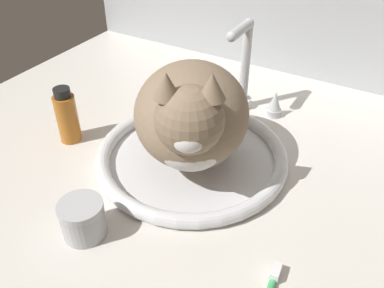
# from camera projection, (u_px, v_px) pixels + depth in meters

# --- Properties ---
(countertop) EXTENTS (1.14, 0.82, 0.03)m
(countertop) POSITION_uv_depth(u_px,v_px,m) (200.00, 157.00, 0.81)
(countertop) COLOR silver
(countertop) RESTS_ON ground
(backsplash_wall) EXTENTS (1.14, 0.02, 0.34)m
(backsplash_wall) POSITION_uv_depth(u_px,v_px,m) (284.00, 17.00, 1.01)
(backsplash_wall) COLOR #B2B7BC
(backsplash_wall) RESTS_ON ground
(sink_basin) EXTENTS (0.36, 0.36, 0.03)m
(sink_basin) POSITION_uv_depth(u_px,v_px,m) (192.00, 156.00, 0.77)
(sink_basin) COLOR white
(sink_basin) RESTS_ON countertop
(faucet) EXTENTS (0.18, 0.11, 0.21)m
(faucet) POSITION_uv_depth(u_px,v_px,m) (243.00, 76.00, 0.88)
(faucet) COLOR silver
(faucet) RESTS_ON countertop
(cat) EXTENTS (0.29, 0.35, 0.21)m
(cat) POSITION_uv_depth(u_px,v_px,m) (192.00, 115.00, 0.69)
(cat) COLOR #8C755B
(cat) RESTS_ON sink_basin
(metal_jar) EXTENTS (0.07, 0.07, 0.06)m
(metal_jar) POSITION_uv_depth(u_px,v_px,m) (83.00, 219.00, 0.61)
(metal_jar) COLOR #B2B5BA
(metal_jar) RESTS_ON countertop
(amber_bottle) EXTENTS (0.04, 0.04, 0.12)m
(amber_bottle) POSITION_uv_depth(u_px,v_px,m) (67.00, 116.00, 0.80)
(amber_bottle) COLOR #B2661E
(amber_bottle) RESTS_ON countertop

